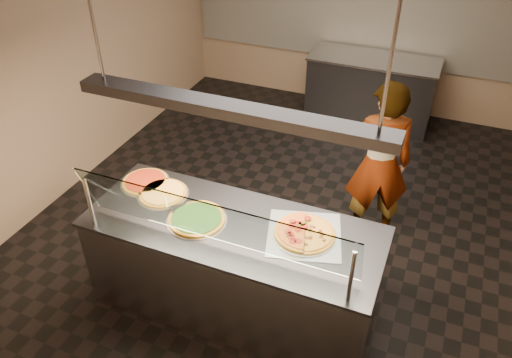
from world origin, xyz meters
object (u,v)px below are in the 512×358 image
at_px(sneeze_guard, 211,223).
at_px(worker, 379,164).
at_px(half_pizza_pepperoni, 291,228).
at_px(perforated_tray, 304,234).
at_px(pizza_spinach, 197,219).
at_px(pizza_cheese, 163,193).
at_px(half_pizza_sausage, 319,236).
at_px(prep_table, 371,90).
at_px(pizza_spatula, 172,204).
at_px(serving_counter, 234,267).
at_px(pizza_tomato, 146,181).
at_px(heat_lamp_housing, 229,109).

xyz_separation_m(sneeze_guard, worker, (0.88, 1.78, -0.37)).
xyz_separation_m(half_pizza_pepperoni, worker, (0.44, 1.33, -0.11)).
bearing_deg(worker, perforated_tray, 56.08).
distance_m(pizza_spinach, pizza_cheese, 0.47).
height_order(half_pizza_sausage, prep_table, half_pizza_sausage).
relative_size(pizza_spinach, worker, 0.28).
distance_m(pizza_cheese, pizza_spatula, 0.21).
distance_m(serving_counter, perforated_tray, 0.74).
bearing_deg(pizza_spinach, worker, 51.67).
xyz_separation_m(sneeze_guard, pizza_tomato, (-0.95, 0.57, -0.28)).
height_order(pizza_spinach, pizza_cheese, pizza_spinach).
relative_size(perforated_tray, half_pizza_pepperoni, 1.36).
relative_size(sneeze_guard, half_pizza_pepperoni, 4.22).
distance_m(pizza_spatula, worker, 2.02).
distance_m(serving_counter, half_pizza_sausage, 0.84).
relative_size(pizza_spinach, pizza_cheese, 1.11).
xyz_separation_m(half_pizza_sausage, pizza_tomato, (-1.62, 0.13, -0.01)).
bearing_deg(pizza_tomato, prep_table, 70.64).
bearing_deg(pizza_spinach, pizza_spatula, 165.11).
bearing_deg(half_pizza_pepperoni, pizza_cheese, 178.00).
bearing_deg(worker, pizza_spatula, 24.30).
xyz_separation_m(pizza_cheese, heat_lamp_housing, (0.72, -0.15, 1.01)).
height_order(half_pizza_sausage, heat_lamp_housing, heat_lamp_housing).
relative_size(half_pizza_pepperoni, prep_table, 0.29).
bearing_deg(serving_counter, pizza_spatula, 178.04).
bearing_deg(pizza_tomato, pizza_spinach, -23.23).
bearing_deg(sneeze_guard, worker, 63.56).
relative_size(pizza_tomato, worker, 0.25).
relative_size(sneeze_guard, pizza_spatula, 7.66).
xyz_separation_m(sneeze_guard, heat_lamp_housing, (-0.00, 0.34, 0.72)).
bearing_deg(prep_table, sneeze_guard, -94.55).
bearing_deg(half_pizza_pepperoni, pizza_spatula, -175.13).
height_order(sneeze_guard, pizza_tomato, sneeze_guard).
height_order(serving_counter, heat_lamp_housing, heat_lamp_housing).
relative_size(sneeze_guard, worker, 1.25).
relative_size(serving_counter, pizza_tomato, 5.57).
height_order(sneeze_guard, pizza_cheese, sneeze_guard).
bearing_deg(prep_table, pizza_cheese, -105.75).
distance_m(pizza_tomato, heat_lamp_housing, 1.40).
relative_size(half_pizza_sausage, worker, 0.30).
bearing_deg(heat_lamp_housing, pizza_cheese, 168.58).
distance_m(perforated_tray, heat_lamp_housing, 1.16).
relative_size(half_pizza_pepperoni, pizza_tomato, 1.19).
height_order(pizza_cheese, worker, worker).
height_order(sneeze_guard, half_pizza_pepperoni, sneeze_guard).
bearing_deg(serving_counter, pizza_spinach, -169.77).
xyz_separation_m(perforated_tray, pizza_spinach, (-0.85, -0.16, 0.01)).
relative_size(sneeze_guard, pizza_tomato, 5.01).
bearing_deg(pizza_spatula, half_pizza_sausage, 4.01).
distance_m(pizza_cheese, pizza_tomato, 0.25).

